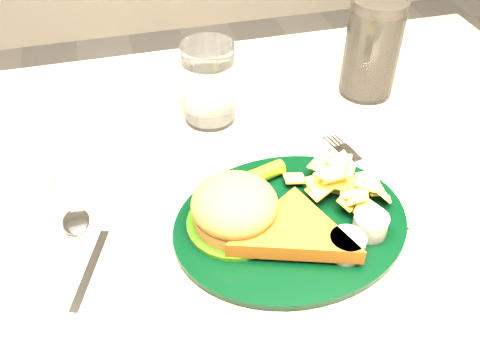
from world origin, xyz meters
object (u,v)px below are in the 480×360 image
object	(u,v)px
table	(219,353)
water_glass	(209,83)
dinner_plate	(292,207)
fork_napkin	(367,192)
cola_glass	(372,48)

from	to	relation	value
table	water_glass	distance (m)	0.47
table	water_glass	size ratio (longest dim) A/B	9.90
dinner_plate	fork_napkin	world-z (taller)	dinner_plate
table	dinner_plate	bearing A→B (deg)	-40.51
water_glass	fork_napkin	bearing A→B (deg)	-54.28
dinner_plate	cola_glass	distance (m)	0.33
table	cola_glass	world-z (taller)	cola_glass
table	water_glass	world-z (taller)	water_glass
dinner_plate	water_glass	distance (m)	0.25
fork_napkin	dinner_plate	bearing A→B (deg)	-179.29
dinner_plate	fork_napkin	bearing A→B (deg)	6.71
dinner_plate	cola_glass	world-z (taller)	cola_glass
cola_glass	fork_napkin	distance (m)	0.26
fork_napkin	table	bearing A→B (deg)	154.65
water_glass	dinner_plate	bearing A→B (deg)	-79.45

